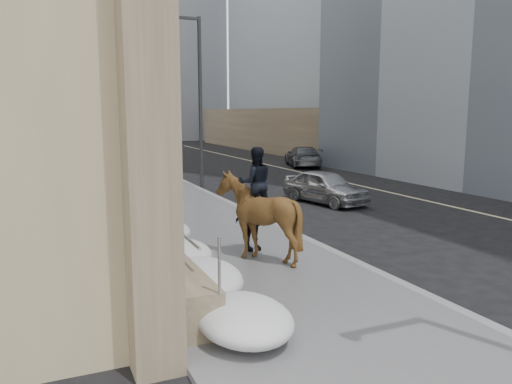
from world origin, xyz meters
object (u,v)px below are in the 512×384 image
(mounted_horse_left, at_px, (152,203))
(pedestrian, at_px, (252,220))
(car_grey, at_px, (303,156))
(mounted_horse_right, at_px, (257,212))
(car_silver, at_px, (325,187))

(mounted_horse_left, distance_m, pedestrian, 2.71)
(pedestrian, bearing_deg, car_grey, 54.02)
(mounted_horse_left, xyz_separation_m, pedestrian, (2.26, -1.45, -0.38))
(mounted_horse_right, bearing_deg, pedestrian, -94.57)
(mounted_horse_right, relative_size, car_silver, 0.69)
(car_silver, height_order, car_grey, car_grey)
(mounted_horse_left, bearing_deg, pedestrian, 168.05)
(pedestrian, bearing_deg, car_silver, 41.43)
(mounted_horse_left, height_order, car_grey, mounted_horse_left)
(mounted_horse_left, relative_size, car_grey, 0.61)
(pedestrian, bearing_deg, mounted_horse_left, 143.66)
(car_silver, xyz_separation_m, car_grey, (5.85, 12.53, 0.02))
(mounted_horse_right, xyz_separation_m, car_silver, (5.83, 6.45, -0.60))
(mounted_horse_right, bearing_deg, car_grey, -112.28)
(mounted_horse_right, bearing_deg, mounted_horse_left, -37.94)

